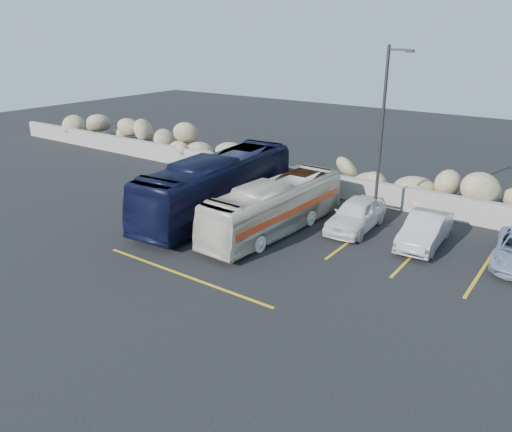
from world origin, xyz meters
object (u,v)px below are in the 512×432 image
Objects in this scene: lamppost at (383,132)px; car_b at (425,230)px; car_a at (356,214)px; tour_coach at (218,185)px; vintage_bus at (274,207)px.

car_b is (2.73, -1.30, -3.62)m from lamppost.
lamppost is at bearing 69.99° from car_a.
car_b is (9.57, 2.06, -0.79)m from tour_coach.
vintage_bus reaches higher than car_a.
car_b is at bearing -25.47° from lamppost.
car_a is (6.42, 2.06, -0.75)m from tour_coach.
car_b is (3.14, 0.00, -0.04)m from car_a.
vintage_bus is at bearing -131.26° from lamppost.
car_a is at bearing -107.46° from lamppost.
tour_coach is at bearing -170.76° from car_b.
vintage_bus is 3.60m from tour_coach.
car_a is (2.85, 2.42, -0.46)m from vintage_bus.
tour_coach is 9.82m from car_b.
vintage_bus is at bearing -142.28° from car_a.
tour_coach is at bearing 176.97° from vintage_bus.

